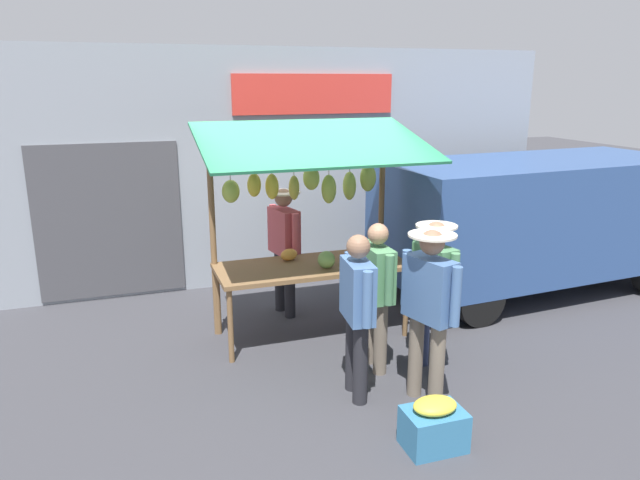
{
  "coord_description": "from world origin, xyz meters",
  "views": [
    {
      "loc": [
        2.05,
        6.19,
        2.95
      ],
      "look_at": [
        0.0,
        0.3,
        1.25
      ],
      "focal_mm": 33.14,
      "sensor_mm": 36.0,
      "label": 1
    }
  ],
  "objects_px": {
    "market_stall": "(311,206)",
    "produce_crate_near": "(434,425)",
    "parked_van": "(525,214)",
    "shopper_in_grey_tee": "(429,303)",
    "vendor_with_sunhat": "(284,241)",
    "shopper_with_shopping_bag": "(434,285)",
    "shopper_with_ponytail": "(377,287)",
    "shopper_in_striped_shirt": "(357,306)"
  },
  "relations": [
    {
      "from": "market_stall",
      "to": "produce_crate_near",
      "type": "relative_size",
      "value": 5.02
    },
    {
      "from": "parked_van",
      "to": "produce_crate_near",
      "type": "relative_size",
      "value": 9.04
    },
    {
      "from": "shopper_in_grey_tee",
      "to": "vendor_with_sunhat",
      "type": "bearing_deg",
      "value": -1.38
    },
    {
      "from": "shopper_with_shopping_bag",
      "to": "shopper_with_ponytail",
      "type": "relative_size",
      "value": 1.02
    },
    {
      "from": "shopper_with_shopping_bag",
      "to": "produce_crate_near",
      "type": "xyz_separation_m",
      "value": [
        0.65,
        1.23,
        -0.73
      ]
    },
    {
      "from": "parked_van",
      "to": "shopper_with_ponytail",
      "type": "bearing_deg",
      "value": 23.55
    },
    {
      "from": "market_stall",
      "to": "shopper_with_shopping_bag",
      "type": "relative_size",
      "value": 1.57
    },
    {
      "from": "parked_van",
      "to": "shopper_with_shopping_bag",
      "type": "bearing_deg",
      "value": 32.03
    },
    {
      "from": "parked_van",
      "to": "produce_crate_near",
      "type": "height_order",
      "value": "parked_van"
    },
    {
      "from": "shopper_with_shopping_bag",
      "to": "produce_crate_near",
      "type": "bearing_deg",
      "value": 142.7
    },
    {
      "from": "shopper_in_striped_shirt",
      "to": "parked_van",
      "type": "xyz_separation_m",
      "value": [
        -3.37,
        -1.98,
        0.2
      ]
    },
    {
      "from": "shopper_in_grey_tee",
      "to": "shopper_with_shopping_bag",
      "type": "bearing_deg",
      "value": -49.36
    },
    {
      "from": "shopper_in_grey_tee",
      "to": "parked_van",
      "type": "xyz_separation_m",
      "value": [
        -2.79,
        -2.28,
        0.13
      ]
    },
    {
      "from": "shopper_in_grey_tee",
      "to": "shopper_with_shopping_bag",
      "type": "xyz_separation_m",
      "value": [
        -0.36,
        -0.54,
        -0.05
      ]
    },
    {
      "from": "market_stall",
      "to": "vendor_with_sunhat",
      "type": "height_order",
      "value": "market_stall"
    },
    {
      "from": "shopper_with_shopping_bag",
      "to": "parked_van",
      "type": "bearing_deg",
      "value": -63.75
    },
    {
      "from": "shopper_in_grey_tee",
      "to": "produce_crate_near",
      "type": "bearing_deg",
      "value": 140.73
    },
    {
      "from": "produce_crate_near",
      "to": "shopper_with_shopping_bag",
      "type": "bearing_deg",
      "value": -118.08
    },
    {
      "from": "market_stall",
      "to": "shopper_with_shopping_bag",
      "type": "height_order",
      "value": "market_stall"
    },
    {
      "from": "market_stall",
      "to": "parked_van",
      "type": "distance_m",
      "value": 3.37
    },
    {
      "from": "parked_van",
      "to": "produce_crate_near",
      "type": "xyz_separation_m",
      "value": [
        3.09,
        2.96,
        -0.92
      ]
    },
    {
      "from": "market_stall",
      "to": "vendor_with_sunhat",
      "type": "distance_m",
      "value": 0.92
    },
    {
      "from": "market_stall",
      "to": "parked_van",
      "type": "height_order",
      "value": "market_stall"
    },
    {
      "from": "vendor_with_sunhat",
      "to": "shopper_with_ponytail",
      "type": "relative_size",
      "value": 1.05
    },
    {
      "from": "vendor_with_sunhat",
      "to": "produce_crate_near",
      "type": "distance_m",
      "value": 3.32
    },
    {
      "from": "shopper_in_grey_tee",
      "to": "produce_crate_near",
      "type": "relative_size",
      "value": 3.35
    },
    {
      "from": "market_stall",
      "to": "shopper_with_shopping_bag",
      "type": "distance_m",
      "value": 1.68
    },
    {
      "from": "shopper_in_striped_shirt",
      "to": "parked_van",
      "type": "bearing_deg",
      "value": -53.31
    },
    {
      "from": "shopper_with_ponytail",
      "to": "shopper_in_grey_tee",
      "type": "bearing_deg",
      "value": -166.4
    },
    {
      "from": "shopper_with_ponytail",
      "to": "produce_crate_near",
      "type": "distance_m",
      "value": 1.61
    },
    {
      "from": "shopper_with_ponytail",
      "to": "produce_crate_near",
      "type": "xyz_separation_m",
      "value": [
        0.13,
        1.45,
        -0.69
      ]
    },
    {
      "from": "parked_van",
      "to": "market_stall",
      "type": "bearing_deg",
      "value": 4.1
    },
    {
      "from": "shopper_with_shopping_bag",
      "to": "parked_van",
      "type": "height_order",
      "value": "parked_van"
    },
    {
      "from": "vendor_with_sunhat",
      "to": "produce_crate_near",
      "type": "xyz_separation_m",
      "value": [
        -0.36,
        3.21,
        -0.77
      ]
    },
    {
      "from": "shopper_with_ponytail",
      "to": "parked_van",
      "type": "xyz_separation_m",
      "value": [
        -2.96,
        -1.51,
        0.22
      ]
    },
    {
      "from": "shopper_in_striped_shirt",
      "to": "shopper_with_ponytail",
      "type": "relative_size",
      "value": 1.02
    },
    {
      "from": "market_stall",
      "to": "vendor_with_sunhat",
      "type": "xyz_separation_m",
      "value": [
        0.14,
        -0.69,
        -0.59
      ]
    },
    {
      "from": "shopper_with_shopping_bag",
      "to": "produce_crate_near",
      "type": "distance_m",
      "value": 1.57
    },
    {
      "from": "shopper_in_striped_shirt",
      "to": "shopper_with_shopping_bag",
      "type": "bearing_deg",
      "value": -69.22
    },
    {
      "from": "market_stall",
      "to": "shopper_with_ponytail",
      "type": "xyz_separation_m",
      "value": [
        -0.35,
        1.07,
        -0.66
      ]
    },
    {
      "from": "vendor_with_sunhat",
      "to": "shopper_in_striped_shirt",
      "type": "bearing_deg",
      "value": -9.63
    },
    {
      "from": "vendor_with_sunhat",
      "to": "shopper_with_ponytail",
      "type": "distance_m",
      "value": 1.83
    }
  ]
}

